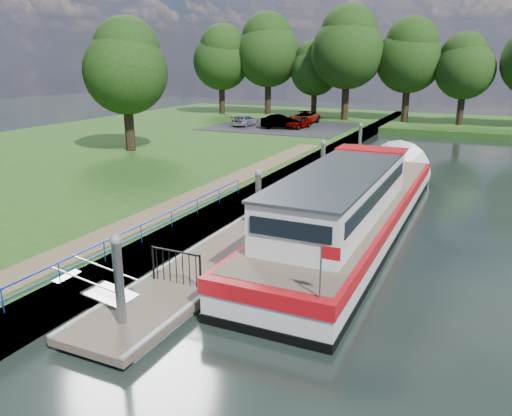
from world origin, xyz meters
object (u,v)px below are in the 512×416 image
at_px(car_a, 299,122).
at_px(car_b, 281,122).
at_px(car_c, 245,121).
at_px(car_d, 304,118).
at_px(pontoon, 295,206).
at_px(barge, 357,205).

xyz_separation_m(car_a, car_b, (-1.53, -1.01, 0.08)).
height_order(car_a, car_b, car_b).
distance_m(car_c, car_d, 6.49).
relative_size(pontoon, car_c, 8.08).
bearing_deg(barge, car_b, 119.20).
distance_m(barge, car_c, 31.17).
relative_size(car_a, car_d, 0.73).
relative_size(barge, car_a, 6.07).
xyz_separation_m(car_b, car_d, (0.75, 4.61, -0.01)).
bearing_deg(barge, pontoon, 155.45).
distance_m(pontoon, car_b, 25.57).
relative_size(barge, car_d, 4.46).
relative_size(car_b, car_c, 1.10).
bearing_deg(pontoon, car_c, 121.49).
distance_m(pontoon, car_d, 29.58).
height_order(pontoon, barge, barge).
xyz_separation_m(car_c, car_d, (4.92, 4.23, 0.12)).
xyz_separation_m(barge, car_d, (-13.21, 29.59, 0.41)).
xyz_separation_m(car_a, car_c, (-5.69, -0.63, -0.05)).
bearing_deg(car_b, car_c, 60.71).
relative_size(car_c, car_d, 0.78).
relative_size(barge, car_b, 5.20).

